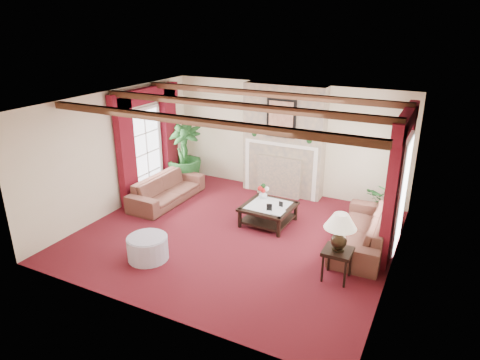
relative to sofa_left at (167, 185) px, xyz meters
The scene contains 23 objects.
floor 2.40m from the sofa_left, 18.95° to the right, with size 6.00×6.00×0.00m, color #470C14.
ceiling 3.29m from the sofa_left, 18.95° to the right, with size 6.00×6.00×0.00m, color white.
back_wall 3.13m from the sofa_left, 41.47° to the left, with size 6.00×0.02×2.70m, color beige.
left_wall 1.43m from the sofa_left, 134.61° to the right, with size 0.02×5.50×2.70m, color beige.
right_wall 5.38m from the sofa_left, ahead, with size 0.02×5.50×2.70m, color beige.
ceiling_beams 3.25m from the sofa_left, 18.95° to the right, with size 6.00×3.00×0.12m, color #382011, non-canonical shape.
fireplace 3.67m from the sofa_left, 38.47° to the left, with size 2.00×0.52×2.70m, color tan, non-canonical shape.
french_door_left 1.88m from the sofa_left, 162.46° to the left, with size 0.10×1.10×2.16m, color white, non-canonical shape.
french_door_right 5.49m from the sofa_left, ahead, with size 0.10×1.10×2.16m, color white, non-canonical shape.
curtains_left 2.24m from the sofa_left, 159.58° to the left, with size 0.20×2.40×2.55m, color #4F0A14, non-canonical shape.
curtains_right 5.54m from the sofa_left, ahead, with size 0.20×2.40×2.55m, color #4F0A14, non-canonical shape.
sofa_left is the anchor object (origin of this frame).
sofa_right 4.62m from the sofa_left, ahead, with size 0.74×2.30×0.89m, color #350E18.
potted_palm 1.20m from the sofa_left, 103.28° to the left, with size 1.45×1.86×0.92m, color black.
small_plant 4.99m from the sofa_left, 13.55° to the left, with size 1.10×1.15×0.72m, color black.
coffee_table 2.63m from the sofa_left, ahead, with size 1.02×1.02×0.42m, color black, non-canonical shape.
side_table 4.68m from the sofa_left, 17.33° to the right, with size 0.47×0.47×0.55m, color black, non-canonical shape.
ottoman 2.62m from the sofa_left, 61.76° to the right, with size 0.74×0.74×0.43m, color #A7A1B7.
table_lamp 4.71m from the sofa_left, 17.33° to the right, with size 0.53×0.53×0.67m, color black, non-canonical shape.
flower_vase 2.39m from the sofa_left, ahead, with size 0.23×0.23×0.18m, color silver.
book 2.86m from the sofa_left, ahead, with size 0.22×0.03×0.30m, color black.
photo_frame_a 2.76m from the sofa_left, ahead, with size 0.12×0.02×0.16m, color black, non-canonical shape.
photo_frame_b 2.89m from the sofa_left, ahead, with size 0.09×0.02×0.12m, color black, non-canonical shape.
Camera 1 is at (3.57, -6.86, 4.13)m, focal length 32.00 mm.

